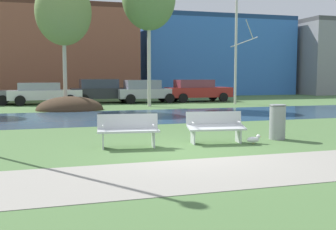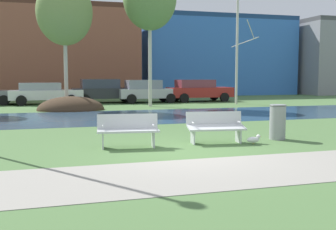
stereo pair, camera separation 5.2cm
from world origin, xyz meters
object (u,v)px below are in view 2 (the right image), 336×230
parked_sedan_second_white (45,93)px  parked_suv_fifth_red (199,90)px  bench_right (216,126)px  trash_bin (278,121)px  parked_hatch_third_dark (104,91)px  parked_wagon_fourth_silver (147,91)px  bench_left (128,130)px  seagull (254,139)px

parked_sedan_second_white → parked_suv_fifth_red: 10.42m
bench_right → parked_suv_fifth_red: bearing=70.9°
trash_bin → bench_right: bearing=-177.7°
bench_right → parked_hatch_third_dark: bearing=93.1°
trash_bin → parked_suv_fifth_red: parked_suv_fifth_red is taller
parked_hatch_third_dark → parked_wagon_fourth_silver: parked_hatch_third_dark is taller
bench_left → trash_bin: 4.49m
trash_bin → parked_wagon_fourth_silver: 16.32m
parked_suv_fifth_red → trash_bin: bearing=-102.7°
seagull → parked_wagon_fourth_silver: size_ratio=0.11×
parked_sedan_second_white → parked_suv_fifth_red: bearing=-1.3°
parked_hatch_third_dark → parked_wagon_fourth_silver: 2.88m
seagull → bench_right: bearing=153.7°
parked_hatch_third_dark → trash_bin: bearing=-80.2°
parked_sedan_second_white → parked_hatch_third_dark: parked_hatch_third_dark is taller
trash_bin → seagull: trash_bin is taller
parked_sedan_second_white → parked_suv_fifth_red: parked_suv_fifth_red is taller
bench_right → parked_suv_fifth_red: 17.45m
parked_sedan_second_white → parked_wagon_fourth_silver: (6.63, -0.32, 0.05)m
parked_sedan_second_white → parked_suv_fifth_red: (10.42, -0.23, 0.06)m
parked_hatch_third_dark → parked_suv_fifth_red: size_ratio=0.97×
trash_bin → seagull: size_ratio=2.31×
seagull → parked_wagon_fourth_silver: 16.91m
bench_left → parked_hatch_third_dark: 17.05m
trash_bin → parked_sedan_second_white: size_ratio=0.23×
bench_left → trash_bin: trash_bin is taller
parked_wagon_fourth_silver → bench_left: bearing=-105.0°
parked_suv_fifth_red → bench_left: bearing=-116.4°
seagull → parked_hatch_third_dark: (-1.86, 17.44, 0.70)m
bench_right → trash_bin: trash_bin is taller
seagull → parked_hatch_third_dark: bearing=96.1°
bench_right → parked_sedan_second_white: bearing=105.8°
parked_wagon_fourth_silver → parked_suv_fifth_red: parked_suv_fifth_red is taller
parked_suv_fifth_red → bench_right: bearing=-109.1°
parked_sedan_second_white → parked_wagon_fourth_silver: parked_wagon_fourth_silver is taller
bench_left → bench_right: 2.48m
bench_right → parked_wagon_fourth_silver: size_ratio=0.40×
parked_sedan_second_white → parked_wagon_fourth_silver: 6.64m
bench_left → seagull: size_ratio=3.72×
bench_right → seagull: bearing=-26.3°
trash_bin → parked_hatch_third_dark: 17.15m
bench_left → parked_suv_fifth_red: parked_suv_fifth_red is taller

